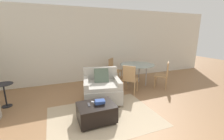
# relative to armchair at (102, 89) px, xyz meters

# --- Properties ---
(wall_back) EXTENTS (12.00, 0.06, 2.75)m
(wall_back) POSITION_rel_armchair_xyz_m (-0.07, 2.01, 1.02)
(wall_back) COLOR beige
(wall_back) RESTS_ON ground_plane
(area_rug) EXTENTS (2.39, 1.79, 0.01)m
(area_rug) POSITION_rel_armchair_xyz_m (-0.22, -0.78, -0.35)
(area_rug) COLOR tan
(area_rug) RESTS_ON ground_plane
(armchair) EXTENTS (1.13, 1.11, 0.91)m
(armchair) POSITION_rel_armchair_xyz_m (0.00, 0.00, 0.00)
(armchair) COLOR #B2ADA3
(armchair) RESTS_ON ground_plane
(ottoman) EXTENTS (0.76, 0.58, 0.39)m
(ottoman) POSITION_rel_armchair_xyz_m (-0.43, -0.91, -0.14)
(ottoman) COLOR black
(ottoman) RESTS_ON ground_plane
(book_stack) EXTENTS (0.22, 0.18, 0.09)m
(book_stack) POSITION_rel_armchair_xyz_m (-0.35, -0.93, 0.08)
(book_stack) COLOR black
(book_stack) RESTS_ON ottoman
(tv_remote_primary) EXTENTS (0.06, 0.17, 0.01)m
(tv_remote_primary) POSITION_rel_armchair_xyz_m (-0.57, -0.87, 0.04)
(tv_remote_primary) COLOR #333338
(tv_remote_primary) RESTS_ON ottoman
(tv_remote_secondary) EXTENTS (0.15, 0.15, 0.01)m
(tv_remote_secondary) POSITION_rel_armchair_xyz_m (-0.43, -0.81, 0.04)
(tv_remote_secondary) COLOR #B7B7BC
(tv_remote_secondary) RESTS_ON ottoman
(side_table) EXTENTS (0.43, 0.43, 0.61)m
(side_table) POSITION_rel_armchair_xyz_m (-2.37, 0.60, 0.08)
(side_table) COLOR black
(side_table) RESTS_ON ground_plane
(dining_table) EXTENTS (1.21, 1.21, 0.75)m
(dining_table) POSITION_rel_armchair_xyz_m (1.61, 0.82, 0.32)
(dining_table) COLOR #8C9E99
(dining_table) RESTS_ON ground_plane
(dining_chair_near_left) EXTENTS (0.59, 0.59, 0.90)m
(dining_chair_near_left) POSITION_rel_armchair_xyz_m (0.95, 0.17, 0.16)
(dining_chair_near_left) COLOR tan
(dining_chair_near_left) RESTS_ON ground_plane
(dining_chair_near_right) EXTENTS (0.59, 0.59, 0.90)m
(dining_chair_near_right) POSITION_rel_armchair_xyz_m (2.26, 0.17, 0.16)
(dining_chair_near_right) COLOR tan
(dining_chair_near_right) RESTS_ON ground_plane
(dining_chair_far_left) EXTENTS (0.59, 0.59, 0.90)m
(dining_chair_far_left) POSITION_rel_armchair_xyz_m (0.95, 1.48, 0.16)
(dining_chair_far_left) COLOR tan
(dining_chair_far_left) RESTS_ON ground_plane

